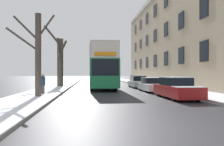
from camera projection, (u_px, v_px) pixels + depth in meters
ground_plane at (172, 131)px, 6.04m from camera, size 320.00×320.00×0.00m
sidewalk_left at (75, 80)px, 58.13m from camera, size 3.13×130.00×0.16m
sidewalk_right at (120, 79)px, 59.37m from camera, size 3.13×130.00×0.16m
terrace_facade_right at (191, 35)px, 30.68m from camera, size 9.10×42.16×14.04m
bare_tree_left_0 at (37, 53)px, 14.08m from camera, size 2.90×1.46×5.76m
bare_tree_left_1 at (60, 60)px, 25.56m from camera, size 2.84×1.84×7.24m
double_decker_bus at (102, 65)px, 23.54m from camera, size 2.63×10.05×4.51m
parked_car_0 at (176, 88)px, 14.15m from camera, size 1.68×4.59×1.40m
parked_car_1 at (152, 85)px, 19.53m from camera, size 1.80×3.93×1.29m
parked_car_2 at (138, 82)px, 25.13m from camera, size 1.72×4.17×1.44m
pedestrian_left_sidewalk at (43, 83)px, 15.93m from camera, size 0.36×0.36×1.63m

